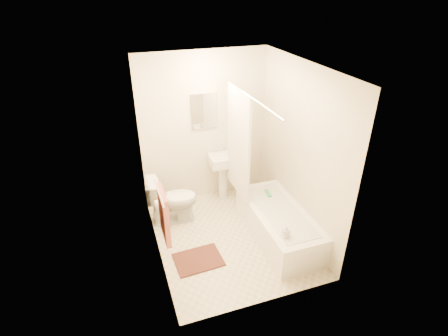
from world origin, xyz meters
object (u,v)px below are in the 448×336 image
object	(u,v)px
bathtub	(278,224)
soap_bottle	(286,232)
toilet	(172,200)
bath_mat	(198,260)
sink	(223,175)

from	to	relation	value
bathtub	soap_bottle	world-z (taller)	soap_bottle
toilet	bathtub	bearing A→B (deg)	-116.19
bathtub	bath_mat	xyz separation A→B (m)	(-1.21, -0.11, -0.21)
toilet	sink	bearing A→B (deg)	-62.47
sink	bath_mat	distance (m)	1.60
toilet	bath_mat	size ratio (longest dim) A/B	1.22
soap_bottle	bath_mat	bearing A→B (deg)	157.88
toilet	soap_bottle	distance (m)	1.81
sink	bath_mat	size ratio (longest dim) A/B	1.42
sink	toilet	bearing A→B (deg)	-157.93
bath_mat	soap_bottle	bearing A→B (deg)	-22.12
sink	bathtub	size ratio (longest dim) A/B	0.55
toilet	soap_bottle	world-z (taller)	toilet
bathtub	bath_mat	distance (m)	1.23
toilet	soap_bottle	xyz separation A→B (m)	(1.15, -1.40, 0.16)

